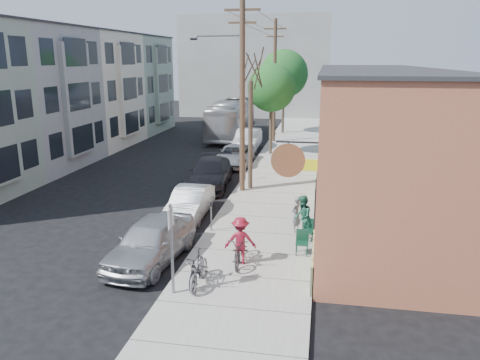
% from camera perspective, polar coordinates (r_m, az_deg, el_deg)
% --- Properties ---
extents(ground, '(120.00, 120.00, 0.00)m').
position_cam_1_polar(ground, '(20.24, -9.65, -5.98)').
color(ground, black).
extents(sidewalk, '(4.50, 58.00, 0.15)m').
position_cam_1_polar(sidewalk, '(29.71, 5.30, 0.99)').
color(sidewalk, '#ABA99E').
rests_on(sidewalk, ground).
extents(cafe_building, '(6.60, 20.20, 6.61)m').
position_cam_1_polar(cafe_building, '(23.20, 15.95, 4.77)').
color(cafe_building, '#AB5C3F').
rests_on(cafe_building, ground).
extents(apartment_row, '(6.30, 32.00, 9.00)m').
position_cam_1_polar(apartment_row, '(36.84, -20.27, 9.78)').
color(apartment_row, gray).
rests_on(apartment_row, ground).
extents(end_cap_building, '(18.00, 8.00, 12.00)m').
position_cam_1_polar(end_cap_building, '(60.41, 2.00, 13.64)').
color(end_cap_building, gray).
rests_on(end_cap_building, ground).
extents(sign_post, '(0.07, 0.45, 2.80)m').
position_cam_1_polar(sign_post, '(14.04, -8.35, -7.37)').
color(sign_post, slate).
rests_on(sign_post, sidewalk).
extents(parking_meter_near, '(0.14, 0.14, 1.24)m').
position_cam_1_polar(parking_meter_near, '(19.16, -3.54, -3.86)').
color(parking_meter_near, slate).
rests_on(parking_meter_near, sidewalk).
extents(parking_meter_far, '(0.14, 0.14, 1.24)m').
position_cam_1_polar(parking_meter_far, '(27.19, 0.66, 1.74)').
color(parking_meter_far, slate).
rests_on(parking_meter_far, sidewalk).
extents(utility_pole_near, '(3.57, 0.28, 10.00)m').
position_cam_1_polar(utility_pole_near, '(24.34, 0.14, 10.76)').
color(utility_pole_near, '#503A28').
rests_on(utility_pole_near, sidewalk).
extents(utility_pole_far, '(1.80, 0.28, 10.00)m').
position_cam_1_polar(utility_pole_far, '(39.82, 4.23, 12.15)').
color(utility_pole_far, '#503A28').
rests_on(utility_pole_far, sidewalk).
extents(tree_bare, '(0.24, 0.24, 5.77)m').
position_cam_1_polar(tree_bare, '(25.08, 1.28, 5.41)').
color(tree_bare, '#44392C').
rests_on(tree_bare, sidewalk).
extents(tree_leafy_mid, '(3.47, 3.47, 6.57)m').
position_cam_1_polar(tree_leafy_mid, '(34.45, 3.85, 11.13)').
color(tree_leafy_mid, '#44392C').
rests_on(tree_leafy_mid, sidewalk).
extents(tree_leafy_far, '(4.46, 4.46, 7.71)m').
position_cam_1_polar(tree_leafy_far, '(44.63, 5.37, 12.75)').
color(tree_leafy_far, '#44392C').
rests_on(tree_leafy_far, sidewalk).
extents(patio_chair_a, '(0.59, 0.59, 0.88)m').
position_cam_1_polar(patio_chair_a, '(18.37, 8.27, -6.13)').
color(patio_chair_a, '#0F3826').
rests_on(patio_chair_a, sidewalk).
extents(patio_chair_b, '(0.52, 0.52, 0.88)m').
position_cam_1_polar(patio_chair_b, '(17.18, 7.57, -7.60)').
color(patio_chair_b, '#0F3826').
rests_on(patio_chair_b, sidewalk).
extents(patron_grey, '(0.55, 0.64, 1.50)m').
position_cam_1_polar(patron_grey, '(19.24, 6.82, -4.13)').
color(patron_grey, gray).
rests_on(patron_grey, sidewalk).
extents(patron_green, '(0.68, 0.86, 1.73)m').
position_cam_1_polar(patron_green, '(18.54, 7.60, -4.50)').
color(patron_green, '#2C6E54').
rests_on(patron_green, sidewalk).
extents(cyclist, '(1.18, 0.81, 1.68)m').
position_cam_1_polar(cyclist, '(16.18, 0.04, -7.38)').
color(cyclist, maroon).
rests_on(cyclist, sidewalk).
extents(cyclist_bike, '(0.76, 2.01, 1.04)m').
position_cam_1_polar(cyclist_bike, '(16.30, 0.04, -8.42)').
color(cyclist_bike, black).
rests_on(cyclist_bike, sidewalk).
extents(parked_bike_a, '(0.52, 1.80, 1.08)m').
position_cam_1_polar(parked_bike_a, '(14.95, -5.31, -10.65)').
color(parked_bike_a, black).
rests_on(parked_bike_a, sidewalk).
extents(parked_bike_b, '(0.65, 1.83, 0.96)m').
position_cam_1_polar(parked_bike_b, '(14.92, -4.99, -10.92)').
color(parked_bike_b, slate).
rests_on(parked_bike_b, sidewalk).
extents(car_0, '(2.37, 4.89, 1.61)m').
position_cam_1_polar(car_0, '(16.93, -10.78, -7.31)').
color(car_0, '#A1A3A8').
rests_on(car_0, ground).
extents(car_1, '(1.54, 4.19, 1.37)m').
position_cam_1_polar(car_1, '(21.38, -6.11, -2.78)').
color(car_1, '#B3B7BB').
rests_on(car_1, ground).
extents(car_2, '(2.59, 5.53, 1.56)m').
position_cam_1_polar(car_2, '(26.34, -3.68, 0.83)').
color(car_2, black).
rests_on(car_2, ground).
extents(car_3, '(2.32, 4.88, 1.35)m').
position_cam_1_polar(car_3, '(31.64, -0.65, 3.01)').
color(car_3, '#9DA0A4').
rests_on(car_3, ground).
extents(car_4, '(1.87, 5.05, 1.65)m').
position_cam_1_polar(car_4, '(37.02, 0.97, 4.96)').
color(car_4, '#95959C').
rests_on(car_4, ground).
extents(bus, '(3.19, 12.03, 3.33)m').
position_cam_1_polar(bus, '(43.32, -1.04, 7.50)').
color(bus, silver).
rests_on(bus, ground).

